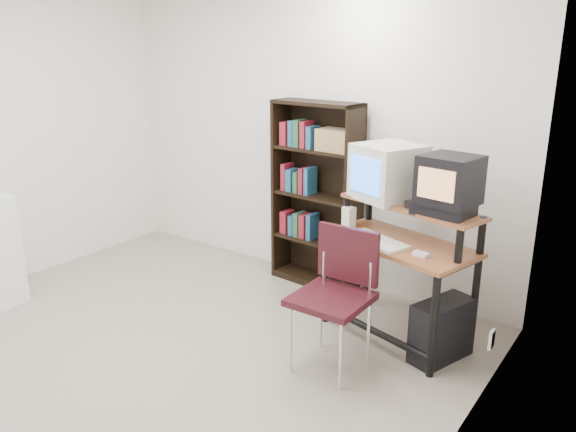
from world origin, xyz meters
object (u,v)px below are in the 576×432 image
Objects in this scene: school_chair at (337,284)px; computer_desk at (400,249)px; crt_tv at (449,180)px; pc_tower at (442,330)px; bookshelf at (317,192)px; crt_monitor at (388,172)px.

computer_desk is at bearing 72.76° from school_chair.
pc_tower is (0.08, -0.13, -1.00)m from crt_tv.
computer_desk is 2.58× the size of pc_tower.
school_chair is (-0.48, -0.58, -0.64)m from crt_tv.
pc_tower is 0.28× the size of bookshelf.
crt_tv is (0.51, -0.15, 0.04)m from crt_monitor.
crt_monitor reaches higher than pc_tower.
crt_tv is 0.24× the size of bookshelf.
pc_tower is at bearing -1.93° from computer_desk.
computer_desk is at bearing -21.74° from bookshelf.
school_chair is (-0.17, -0.57, -0.10)m from computer_desk.
computer_desk is at bearing -167.90° from crt_tv.
crt_tv is at bearing 6.11° from crt_monitor.
computer_desk is 1.13m from bookshelf.
bookshelf is at bearing -178.73° from crt_monitor.
bookshelf is at bearing 169.24° from crt_tv.
pc_tower is at bearing -49.43° from crt_tv.
pc_tower is at bearing -2.87° from crt_monitor.
crt_monitor reaches higher than computer_desk.
bookshelf reaches higher than crt_monitor.
crt_monitor is 1.22× the size of pc_tower.
bookshelf is (-1.00, 0.49, 0.16)m from computer_desk.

